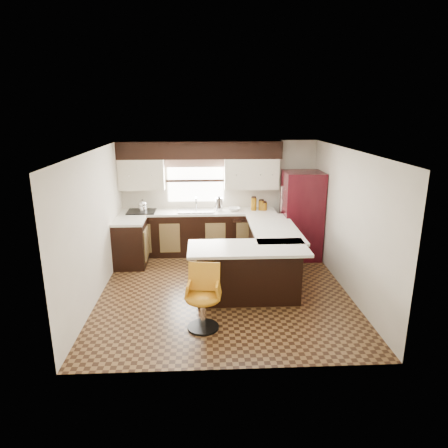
{
  "coord_description": "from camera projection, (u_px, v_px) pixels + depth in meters",
  "views": [
    {
      "loc": [
        -0.32,
        -6.34,
        3.03
      ],
      "look_at": [
        0.02,
        0.45,
        1.07
      ],
      "focal_mm": 32.0,
      "sensor_mm": 36.0,
      "label": 1
    }
  ],
  "objects": [
    {
      "name": "upper_cab_right",
      "position": [
        251.0,
        174.0,
        8.44
      ],
      "size": [
        1.14,
        0.35,
        0.64
      ],
      "primitive_type": "cube",
      "color": "beige",
      "rests_on": "wall_back"
    },
    {
      "name": "floor",
      "position": [
        224.0,
        290.0,
        6.94
      ],
      "size": [
        4.4,
        4.4,
        0.0
      ],
      "primitive_type": "plane",
      "color": "#49301A",
      "rests_on": "ground"
    },
    {
      "name": "refrigerator",
      "position": [
        301.0,
        215.0,
        8.27
      ],
      "size": [
        0.78,
        0.75,
        1.82
      ],
      "primitive_type": "cube",
      "color": "#3B0911",
      "rests_on": "floor"
    },
    {
      "name": "peninsula_return",
      "position": [
        248.0,
        274.0,
        6.5
      ],
      "size": [
        1.65,
        0.6,
        0.9
      ],
      "primitive_type": "cube",
      "color": "black",
      "rests_on": "floor"
    },
    {
      "name": "cooktop",
      "position": [
        141.0,
        211.0,
        8.4
      ],
      "size": [
        0.58,
        0.5,
        0.02
      ],
      "primitive_type": "cube",
      "color": "black",
      "rests_on": "counter_back"
    },
    {
      "name": "counter_left",
      "position": [
        129.0,
        221.0,
        7.8
      ],
      "size": [
        0.6,
        0.7,
        0.04
      ],
      "primitive_type": "cube",
      "color": "silver",
      "rests_on": "base_cab_left"
    },
    {
      "name": "base_cab_back",
      "position": [
        199.0,
        233.0,
        8.62
      ],
      "size": [
        3.3,
        0.6,
        0.9
      ],
      "primitive_type": "cube",
      "color": "black",
      "rests_on": "floor"
    },
    {
      "name": "counter_back",
      "position": [
        198.0,
        212.0,
        8.49
      ],
      "size": [
        3.3,
        0.6,
        0.04
      ],
      "primitive_type": "cube",
      "color": "silver",
      "rests_on": "base_cab_back"
    },
    {
      "name": "canister_small",
      "position": [
        264.0,
        206.0,
        8.55
      ],
      "size": [
        0.14,
        0.14,
        0.16
      ],
      "primitive_type": "cylinder",
      "color": "#7F520B",
      "rests_on": "counter_back"
    },
    {
      "name": "counter_pen_return",
      "position": [
        248.0,
        248.0,
        6.28
      ],
      "size": [
        1.89,
        0.84,
        0.04
      ],
      "primitive_type": "cube",
      "color": "silver",
      "rests_on": "peninsula_return"
    },
    {
      "name": "counter_pen_long",
      "position": [
        274.0,
        228.0,
        7.33
      ],
      "size": [
        0.84,
        1.95,
        0.04
      ],
      "primitive_type": "cube",
      "color": "silver",
      "rests_on": "peninsula_long"
    },
    {
      "name": "valance",
      "position": [
        195.0,
        163.0,
        8.43
      ],
      "size": [
        1.3,
        0.06,
        0.18
      ],
      "primitive_type": "cube",
      "color": "#D19B93",
      "rests_on": "wall_back"
    },
    {
      "name": "soffit",
      "position": [
        200.0,
        150.0,
        8.25
      ],
      "size": [
        3.4,
        0.35,
        0.36
      ],
      "primitive_type": "cube",
      "color": "black",
      "rests_on": "wall_back"
    },
    {
      "name": "window_pane",
      "position": [
        196.0,
        181.0,
        8.58
      ],
      "size": [
        1.2,
        0.02,
        0.9
      ],
      "primitive_type": "cube",
      "color": "white",
      "rests_on": "wall_back"
    },
    {
      "name": "wall_left",
      "position": [
        96.0,
        226.0,
        6.51
      ],
      "size": [
        0.0,
        4.4,
        4.4
      ],
      "primitive_type": "plane",
      "rotation": [
        1.57,
        0.0,
        1.57
      ],
      "color": "beige",
      "rests_on": "floor"
    },
    {
      "name": "canister_med",
      "position": [
        261.0,
        205.0,
        8.54
      ],
      "size": [
        0.12,
        0.12,
        0.21
      ],
      "primitive_type": "cylinder",
      "color": "#7F520B",
      "rests_on": "counter_back"
    },
    {
      "name": "wall_right",
      "position": [
        348.0,
        222.0,
        6.71
      ],
      "size": [
        0.0,
        4.4,
        4.4
      ],
      "primitive_type": "plane",
      "rotation": [
        1.57,
        0.0,
        -1.57
      ],
      "color": "beige",
      "rests_on": "floor"
    },
    {
      "name": "sink",
      "position": [
        196.0,
        211.0,
        8.46
      ],
      "size": [
        0.75,
        0.45,
        0.03
      ],
      "primitive_type": "cube",
      "color": "#B2B2B7",
      "rests_on": "counter_back"
    },
    {
      "name": "kettle",
      "position": [
        143.0,
        205.0,
        8.36
      ],
      "size": [
        0.18,
        0.18,
        0.25
      ],
      "primitive_type": null,
      "color": "silver",
      "rests_on": "cooktop"
    },
    {
      "name": "wall_front",
      "position": [
        234.0,
        278.0,
        4.5
      ],
      "size": [
        4.4,
        0.0,
        4.4
      ],
      "primitive_type": "plane",
      "rotation": [
        -1.57,
        0.0,
        0.0
      ],
      "color": "beige",
      "rests_on": "floor"
    },
    {
      "name": "mixing_bowl",
      "position": [
        234.0,
        209.0,
        8.51
      ],
      "size": [
        0.28,
        0.28,
        0.07
      ],
      "primitive_type": "imported",
      "rotation": [
        0.0,
        0.0,
        0.04
      ],
      "color": "white",
      "rests_on": "counter_back"
    },
    {
      "name": "wall_back",
      "position": [
        219.0,
        196.0,
        8.72
      ],
      "size": [
        4.4,
        0.0,
        4.4
      ],
      "primitive_type": "plane",
      "rotation": [
        1.57,
        0.0,
        0.0
      ],
      "color": "beige",
      "rests_on": "floor"
    },
    {
      "name": "bar_chair",
      "position": [
        203.0,
        299.0,
        5.61
      ],
      "size": [
        0.55,
        0.55,
        0.93
      ],
      "primitive_type": null,
      "rotation": [
        0.0,
        0.0,
        -0.12
      ],
      "color": "orange",
      "rests_on": "floor"
    },
    {
      "name": "percolator",
      "position": [
        219.0,
        204.0,
        8.46
      ],
      "size": [
        0.15,
        0.15,
        0.28
      ],
      "primitive_type": "cylinder",
      "color": "silver",
      "rests_on": "counter_back"
    },
    {
      "name": "peninsula_long",
      "position": [
        270.0,
        253.0,
        7.46
      ],
      "size": [
        0.6,
        1.95,
        0.9
      ],
      "primitive_type": "cube",
      "color": "black",
      "rests_on": "floor"
    },
    {
      "name": "upper_cab_left",
      "position": [
        142.0,
        174.0,
        8.33
      ],
      "size": [
        0.94,
        0.35,
        0.64
      ],
      "primitive_type": "cube",
      "color": "beige",
      "rests_on": "wall_back"
    },
    {
      "name": "ceiling",
      "position": [
        224.0,
        151.0,
        6.28
      ],
      "size": [
        4.4,
        4.4,
        0.0
      ],
      "primitive_type": "plane",
      "rotation": [
        3.14,
        0.0,
        0.0
      ],
      "color": "silver",
      "rests_on": "wall_back"
    },
    {
      "name": "canister_large",
      "position": [
        254.0,
        204.0,
        8.52
      ],
      "size": [
        0.12,
        0.12,
        0.27
      ],
      "primitive_type": "cylinder",
      "color": "#7F520B",
      "rests_on": "counter_back"
    },
    {
      "name": "dishwasher",
      "position": [
        246.0,
        237.0,
        8.4
      ],
      "size": [
        0.58,
        0.03,
        0.78
      ],
      "primitive_type": "cube",
      "color": "black",
      "rests_on": "floor"
    },
    {
      "name": "base_cab_left",
      "position": [
        131.0,
        244.0,
        7.93
      ],
      "size": [
        0.6,
        0.7,
        0.9
      ],
      "primitive_type": "cube",
      "color": "black",
      "rests_on": "floor"
    }
  ]
}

